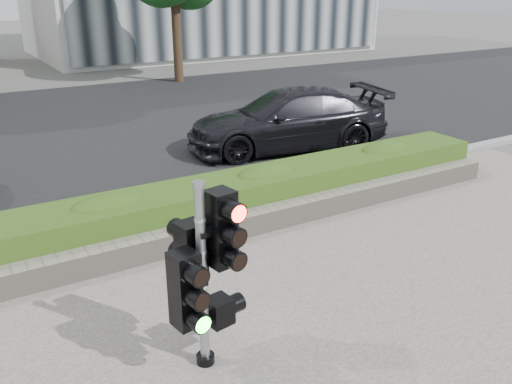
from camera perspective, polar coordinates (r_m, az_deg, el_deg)
ground at (r=6.74m, az=1.53°, el=-11.99°), size 120.00×120.00×0.00m
road at (r=15.50m, az=-18.79°, el=6.30°), size 60.00×13.00×0.02m
curb at (r=9.21m, az=-9.02°, el=-2.31°), size 60.00×0.25×0.12m
stone_wall at (r=8.10m, az=-5.69°, el=-4.43°), size 12.00×0.32×0.34m
hedge at (r=8.58m, az=-7.61°, el=-1.78°), size 12.00×1.00×0.68m
traffic_signal at (r=5.30m, az=-5.66°, el=-7.82°), size 0.71×0.56×1.98m
car_dark at (r=12.79m, az=3.32°, el=7.63°), size 5.01×2.83×1.37m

